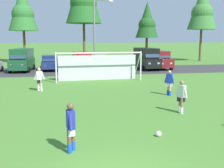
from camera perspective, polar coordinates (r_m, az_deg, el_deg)
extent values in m
plane|color=#477A2D|center=(21.58, -6.40, -0.25)|extent=(400.00, 400.00, 0.00)
cube|color=#333335|center=(31.17, -7.49, 2.78)|extent=(52.00, 8.40, 0.01)
sphere|color=white|center=(10.57, 9.78, -10.27)|extent=(0.22, 0.22, 0.22)
sphere|color=black|center=(10.57, 9.78, -10.25)|extent=(0.08, 0.08, 0.08)
sphere|color=red|center=(10.59, 10.09, -10.24)|extent=(0.07, 0.07, 0.07)
cylinder|color=white|center=(24.02, 6.07, 3.70)|extent=(0.12, 0.12, 2.44)
cylinder|color=white|center=(22.76, -11.70, 3.22)|extent=(0.12, 0.12, 2.44)
cylinder|color=white|center=(23.01, -2.60, 6.53)|extent=(7.32, 0.49, 0.12)
cylinder|color=white|center=(24.86, 5.41, 4.19)|extent=(0.18, 1.95, 2.46)
cylinder|color=white|center=(23.64, -11.76, 3.75)|extent=(0.18, 1.95, 2.46)
cube|color=silver|center=(24.10, -3.00, 3.47)|extent=(6.95, 0.39, 2.20)
cylinder|color=tan|center=(17.90, 12.11, -1.15)|extent=(0.14, 0.14, 0.80)
cylinder|color=tan|center=(18.09, 11.69, -1.02)|extent=(0.14, 0.14, 0.80)
cylinder|color=blue|center=(17.94, 12.08, -1.90)|extent=(0.15, 0.15, 0.32)
cylinder|color=blue|center=(18.13, 11.67, -1.77)|extent=(0.15, 0.15, 0.32)
cube|color=silver|center=(17.94, 11.94, -0.08)|extent=(0.40, 0.40, 0.28)
cube|color=#1E38B7|center=(17.88, 11.98, 1.12)|extent=(0.44, 0.44, 0.60)
sphere|color=tan|center=(17.82, 12.03, 2.49)|extent=(0.22, 0.22, 0.22)
cylinder|color=#1E38B7|center=(17.75, 12.66, 0.97)|extent=(0.22, 0.23, 0.55)
cylinder|color=#1E38B7|center=(18.02, 11.30, 1.14)|extent=(0.22, 0.23, 0.55)
cylinder|color=#936B4C|center=(13.81, 14.47, -4.43)|extent=(0.14, 0.14, 0.80)
cylinder|color=#936B4C|center=(14.04, 14.13, -4.19)|extent=(0.14, 0.14, 0.80)
cylinder|color=white|center=(13.86, 14.43, -5.40)|extent=(0.15, 0.15, 0.32)
cylinder|color=white|center=(14.10, 14.09, -5.13)|extent=(0.15, 0.15, 0.32)
cube|color=black|center=(13.85, 14.36, -3.02)|extent=(0.37, 0.40, 0.28)
cube|color=silver|center=(13.77, 14.42, -1.48)|extent=(0.41, 0.45, 0.60)
sphere|color=#936B4C|center=(13.70, 14.50, 0.28)|extent=(0.22, 0.22, 0.22)
cylinder|color=silver|center=(13.61, 15.21, -1.73)|extent=(0.20, 0.24, 0.55)
cylinder|color=silver|center=(13.94, 13.64, -1.40)|extent=(0.20, 0.24, 0.55)
cylinder|color=brown|center=(9.22, -8.23, -11.33)|extent=(0.14, 0.14, 0.80)
cylinder|color=brown|center=(9.02, -8.97, -11.84)|extent=(0.14, 0.14, 0.80)
cylinder|color=blue|center=(9.31, -8.19, -12.71)|extent=(0.15, 0.15, 0.32)
cylinder|color=blue|center=(9.11, -8.93, -13.25)|extent=(0.15, 0.15, 0.32)
cube|color=silver|center=(9.01, -8.65, -9.68)|extent=(0.26, 0.37, 0.28)
cube|color=#232D99|center=(8.89, -8.71, -7.37)|extent=(0.29, 0.41, 0.60)
sphere|color=brown|center=(8.77, -8.78, -4.68)|extent=(0.22, 0.22, 0.22)
cylinder|color=#232D99|center=(9.14, -8.70, -7.03)|extent=(0.12, 0.24, 0.55)
cylinder|color=#232D99|center=(8.65, -8.71, -7.99)|extent=(0.12, 0.24, 0.55)
cylinder|color=beige|center=(19.69, -14.68, -0.28)|extent=(0.14, 0.14, 0.80)
cylinder|color=beige|center=(19.79, -15.25, -0.25)|extent=(0.14, 0.14, 0.80)
cylinder|color=white|center=(19.73, -14.65, -0.97)|extent=(0.15, 0.15, 0.32)
cylinder|color=white|center=(19.83, -15.22, -0.94)|extent=(0.15, 0.15, 0.32)
cube|color=black|center=(19.69, -15.01, 0.65)|extent=(0.35, 0.24, 0.28)
cube|color=white|center=(19.64, -15.05, 1.75)|extent=(0.40, 0.26, 0.60)
sphere|color=beige|center=(19.58, -15.11, 2.99)|extent=(0.22, 0.22, 0.22)
cylinder|color=white|center=(19.59, -14.32, 1.70)|extent=(0.23, 0.11, 0.55)
cylinder|color=white|center=(19.69, -15.78, 1.67)|extent=(0.23, 0.11, 0.55)
cylinder|color=black|center=(32.60, -22.18, 3.00)|extent=(0.25, 0.65, 0.64)
cube|color=#194C2D|center=(32.12, -18.37, 4.12)|extent=(2.31, 4.93, 1.10)
cube|color=#194C2D|center=(32.24, -18.39, 6.10)|extent=(2.10, 4.22, 1.10)
cube|color=#28384C|center=(30.33, -19.20, 5.83)|extent=(1.70, 0.58, 0.91)
cube|color=#28384C|center=(32.05, -16.80, 6.17)|extent=(0.30, 3.48, 0.77)
cube|color=white|center=(29.71, -18.34, 3.81)|extent=(0.29, 0.10, 0.20)
cube|color=white|center=(29.96, -20.36, 3.75)|extent=(0.29, 0.10, 0.20)
cube|color=#B21414|center=(34.31, -16.63, 4.62)|extent=(0.29, 0.10, 0.20)
cube|color=#B21414|center=(34.53, -18.39, 4.56)|extent=(0.29, 0.10, 0.20)
cylinder|color=black|center=(30.52, -17.12, 2.88)|extent=(0.29, 0.66, 0.64)
cylinder|color=black|center=(30.98, -20.68, 2.78)|extent=(0.29, 0.66, 0.64)
cylinder|color=black|center=(33.43, -16.12, 3.49)|extent=(0.29, 0.66, 0.64)
cylinder|color=black|center=(33.84, -19.39, 3.39)|extent=(0.29, 0.66, 0.64)
cube|color=navy|center=(32.18, -12.98, 4.07)|extent=(1.99, 4.28, 0.76)
cube|color=navy|center=(32.27, -13.02, 5.34)|extent=(1.75, 2.17, 0.64)
cube|color=#28384C|center=(31.31, -13.03, 5.17)|extent=(1.54, 0.38, 0.55)
cube|color=#28384C|center=(32.28, -11.53, 5.39)|extent=(0.12, 1.78, 0.45)
cube|color=white|center=(30.13, -12.06, 3.84)|extent=(0.28, 0.09, 0.20)
cube|color=white|center=(30.14, -13.95, 3.77)|extent=(0.28, 0.09, 0.20)
cube|color=#B21414|center=(34.23, -12.12, 4.51)|extent=(0.28, 0.09, 0.20)
cube|color=#B21414|center=(34.24, -13.79, 4.45)|extent=(0.28, 0.09, 0.20)
cylinder|color=black|center=(30.93, -11.30, 3.21)|extent=(0.27, 0.65, 0.64)
cylinder|color=black|center=(30.95, -14.63, 3.09)|extent=(0.27, 0.65, 0.64)
cylinder|color=black|center=(33.52, -11.40, 3.69)|extent=(0.27, 0.65, 0.64)
cylinder|color=black|center=(33.54, -14.48, 3.58)|extent=(0.27, 0.65, 0.64)
cube|color=red|center=(30.03, -6.35, 4.11)|extent=(2.22, 4.72, 1.00)
cube|color=red|center=(30.16, -6.44, 5.88)|extent=(1.96, 3.12, 0.84)
cube|color=#28384C|center=(28.75, -6.06, 5.67)|extent=(1.64, 0.49, 0.71)
cube|color=#28384C|center=(30.28, -4.77, 5.93)|extent=(0.22, 2.55, 0.59)
cube|color=white|center=(27.88, -4.67, 3.81)|extent=(0.28, 0.10, 0.20)
cube|color=white|center=(27.73, -6.81, 3.75)|extent=(0.28, 0.10, 0.20)
cube|color=#B21414|center=(32.33, -5.97, 4.59)|extent=(0.28, 0.10, 0.20)
cube|color=#B21414|center=(32.20, -7.81, 4.54)|extent=(0.28, 0.10, 0.20)
cylinder|color=black|center=(28.82, -4.08, 2.91)|extent=(0.29, 0.66, 0.64)
cylinder|color=black|center=(28.56, -7.84, 2.79)|extent=(0.29, 0.66, 0.64)
cylinder|color=black|center=(31.62, -4.97, 3.50)|extent=(0.29, 0.66, 0.64)
cylinder|color=black|center=(31.38, -8.40, 3.38)|extent=(0.29, 0.66, 0.64)
cube|color=tan|center=(32.37, -2.60, 4.34)|extent=(2.03, 4.29, 0.76)
cube|color=tan|center=(32.46, -2.65, 5.59)|extent=(1.77, 2.19, 0.64)
cube|color=#28384C|center=(31.51, -2.33, 5.44)|extent=(1.55, 0.40, 0.55)
cube|color=#28384C|center=(32.62, -1.20, 5.62)|extent=(0.14, 1.78, 0.45)
cube|color=white|center=(30.45, -0.97, 4.11)|extent=(0.28, 0.10, 0.20)
cube|color=white|center=(30.26, -2.81, 4.06)|extent=(0.28, 0.10, 0.20)
cube|color=#B21414|center=(34.47, -2.41, 4.75)|extent=(0.28, 0.10, 0.20)
cube|color=#B21414|center=(34.30, -4.04, 4.71)|extent=(0.28, 0.10, 0.20)
cylinder|color=black|center=(31.31, -0.53, 3.47)|extent=(0.28, 0.65, 0.64)
cylinder|color=black|center=(30.98, -3.79, 3.38)|extent=(0.28, 0.65, 0.64)
cylinder|color=black|center=(33.85, -1.49, 3.93)|extent=(0.28, 0.65, 0.64)
cylinder|color=black|center=(33.53, -4.51, 3.85)|extent=(0.28, 0.65, 0.64)
cube|color=black|center=(32.63, 7.24, 4.62)|extent=(2.28, 4.92, 1.10)
cube|color=black|center=(32.74, 7.16, 6.56)|extent=(2.07, 4.21, 1.10)
cube|color=#28384C|center=(30.91, 8.45, 6.32)|extent=(1.69, 0.57, 0.91)
cube|color=#28384C|center=(33.07, 8.64, 6.56)|extent=(0.27, 3.48, 0.77)
cube|color=white|center=(30.65, 9.76, 4.33)|extent=(0.28, 0.10, 0.20)
cube|color=white|center=(30.24, 7.88, 4.30)|extent=(0.28, 0.10, 0.20)
cube|color=#B21414|center=(35.01, 6.70, 5.05)|extent=(0.28, 0.10, 0.20)
cube|color=#B21414|center=(34.65, 5.02, 5.03)|extent=(0.28, 0.10, 0.20)
cylinder|color=black|center=(31.68, 9.84, 3.40)|extent=(0.28, 0.65, 0.64)
cylinder|color=black|center=(30.95, 6.50, 3.34)|extent=(0.28, 0.65, 0.64)
cylinder|color=black|center=(34.41, 7.87, 3.94)|extent=(0.28, 0.65, 0.64)
cylinder|color=black|center=(33.74, 4.76, 3.88)|extent=(0.28, 0.65, 0.64)
cube|color=maroon|center=(33.34, 9.89, 4.57)|extent=(2.08, 4.67, 1.00)
cube|color=maroon|center=(33.45, 9.80, 6.17)|extent=(1.87, 3.07, 0.84)
cube|color=#28384C|center=(32.14, 10.75, 5.97)|extent=(1.63, 0.44, 0.71)
cube|color=#28384C|center=(33.79, 11.20, 6.16)|extent=(0.14, 2.55, 0.59)
cube|color=white|center=(31.47, 12.31, 4.29)|extent=(0.28, 0.09, 0.20)
cube|color=white|center=(31.05, 10.55, 4.28)|extent=(0.28, 0.09, 0.20)
cube|color=#B21414|center=(35.62, 9.32, 4.98)|extent=(0.28, 0.09, 0.20)
cube|color=#B21414|center=(35.25, 7.73, 4.97)|extent=(0.28, 0.09, 0.20)
cylinder|color=black|center=(32.45, 12.36, 3.47)|extent=(0.27, 0.65, 0.64)
cylinder|color=black|center=(31.72, 9.23, 3.43)|extent=(0.27, 0.65, 0.64)
cylinder|color=black|center=(35.05, 10.44, 3.97)|extent=(0.27, 0.65, 0.64)
cylinder|color=black|center=(34.37, 7.50, 3.94)|extent=(0.27, 0.65, 0.64)
cylinder|color=brown|center=(43.13, -17.91, 7.45)|extent=(0.36, 0.36, 4.77)
cone|color=#2D702D|center=(43.33, -18.31, 15.03)|extent=(4.29, 4.29, 6.68)
sphere|color=#2D702D|center=(43.24, -18.24, 13.71)|extent=(3.22, 3.22, 3.22)
cylinder|color=brown|center=(41.27, -5.87, 8.53)|extent=(0.36, 0.36, 5.85)
sphere|color=#236023|center=(41.57, -6.02, 16.54)|extent=(3.95, 3.95, 3.95)
cylinder|color=brown|center=(40.97, 7.27, 7.01)|extent=(0.36, 0.36, 3.73)
cone|color=#1E511E|center=(41.02, 7.40, 13.26)|extent=(3.35, 3.35, 5.22)
sphere|color=#1E511E|center=(40.97, 7.38, 12.17)|extent=(2.51, 2.51, 2.51)
cylinder|color=brown|center=(46.43, 18.11, 7.74)|extent=(0.36, 0.36, 5.06)
cone|color=#387533|center=(46.67, 18.51, 15.20)|extent=(4.55, 4.55, 7.08)
sphere|color=#387533|center=(46.57, 18.44, 13.90)|extent=(3.41, 3.41, 3.41)
cylinder|color=slate|center=(26.33, -3.73, 9.54)|extent=(0.18, 0.18, 7.30)
cylinder|color=slate|center=(26.56, -3.65, 1.97)|extent=(0.32, 0.32, 0.30)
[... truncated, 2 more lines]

